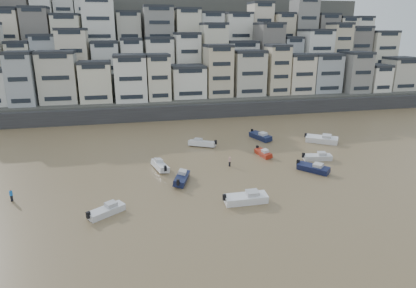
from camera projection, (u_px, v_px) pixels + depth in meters
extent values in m
cube|color=#38383A|center=(188.00, 111.00, 92.94)|extent=(140.00, 3.00, 3.50)
cube|color=#4C4C47|center=(202.00, 104.00, 100.44)|extent=(140.00, 14.00, 4.00)
cube|color=#4C4C47|center=(194.00, 87.00, 110.72)|extent=(140.00, 14.00, 10.00)
cube|color=#4C4C47|center=(187.00, 69.00, 120.71)|extent=(140.00, 14.00, 18.00)
cube|color=#4C4C47|center=(181.00, 54.00, 130.70)|extent=(140.00, 16.00, 26.00)
cube|color=#4C4C47|center=(175.00, 44.00, 142.84)|extent=(140.00, 18.00, 32.00)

